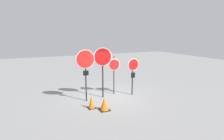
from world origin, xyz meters
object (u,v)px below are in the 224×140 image
traffic_cone_0 (104,104)px  traffic_cone_1 (92,102)px  stop_sign_0 (86,64)px  stop_sign_2 (114,67)px  stop_sign_1 (103,62)px  stop_sign_3 (133,69)px

traffic_cone_0 → traffic_cone_1: (-0.47, 0.44, 0.01)m
stop_sign_0 → traffic_cone_0: size_ratio=4.41×
traffic_cone_1 → traffic_cone_0: bearing=-43.0°
traffic_cone_0 → stop_sign_2: bearing=52.9°
traffic_cone_1 → stop_sign_1: bearing=46.9°
stop_sign_1 → stop_sign_2: bearing=30.5°
stop_sign_1 → traffic_cone_0: 2.35m
stop_sign_3 → traffic_cone_1: bearing=-164.7°
stop_sign_0 → stop_sign_3: bearing=3.9°
stop_sign_3 → traffic_cone_1: stop_sign_3 is taller
stop_sign_2 → traffic_cone_1: 2.60m
stop_sign_1 → stop_sign_3: (1.69, -0.31, -0.48)m
stop_sign_1 → traffic_cone_1: size_ratio=4.37×
traffic_cone_1 → stop_sign_2: bearing=36.7°
stop_sign_2 → traffic_cone_1: bearing=-139.1°
stop_sign_0 → stop_sign_3: stop_sign_0 is taller
stop_sign_2 → traffic_cone_0: size_ratio=3.61×
stop_sign_1 → stop_sign_3: bearing=2.2°
stop_sign_1 → stop_sign_0: bearing=-158.1°
stop_sign_0 → traffic_cone_0: bearing=-65.7°
stop_sign_1 → traffic_cone_0: (-0.56, -1.54, -1.69)m
stop_sign_1 → stop_sign_2: stop_sign_1 is taller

